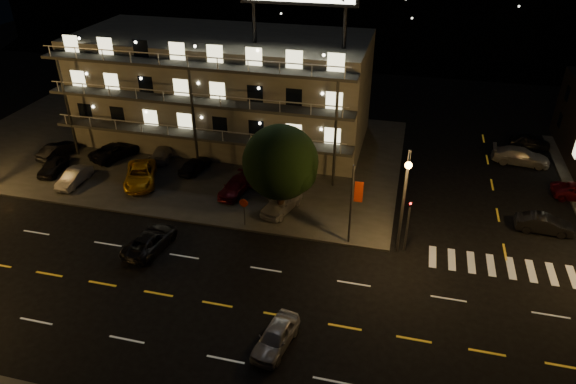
% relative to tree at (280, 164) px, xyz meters
% --- Properties ---
extents(ground, '(140.00, 140.00, 0.00)m').
position_rel_tree_xyz_m(ground, '(0.76, -10.73, -4.59)').
color(ground, black).
rests_on(ground, ground).
extents(curb_nw, '(44.00, 24.00, 0.15)m').
position_rel_tree_xyz_m(curb_nw, '(-13.24, 9.27, -4.51)').
color(curb_nw, '#323230').
rests_on(curb_nw, ground).
extents(motel, '(28.00, 13.80, 18.10)m').
position_rel_tree_xyz_m(motel, '(-9.18, 13.15, 0.75)').
color(motel, gray).
rests_on(motel, ground).
extents(streetlight_nc, '(0.44, 1.92, 8.00)m').
position_rel_tree_xyz_m(streetlight_nc, '(9.26, -2.79, 0.37)').
color(streetlight_nc, '#2D2D30').
rests_on(streetlight_nc, ground).
extents(signal_nw, '(0.20, 0.27, 4.60)m').
position_rel_tree_xyz_m(signal_nw, '(9.76, -2.23, -2.02)').
color(signal_nw, '#2D2D30').
rests_on(signal_nw, ground).
extents(banner_north, '(0.83, 0.16, 6.40)m').
position_rel_tree_xyz_m(banner_north, '(5.85, -2.33, -1.16)').
color(banner_north, '#2D2D30').
rests_on(banner_north, ground).
extents(stop_sign, '(0.91, 0.11, 2.61)m').
position_rel_tree_xyz_m(stop_sign, '(-2.24, -2.16, -2.88)').
color(stop_sign, '#2D2D30').
rests_on(stop_sign, ground).
extents(tree, '(5.93, 5.71, 7.47)m').
position_rel_tree_xyz_m(tree, '(0.00, 0.00, 0.00)').
color(tree, black).
rests_on(tree, curb_nw).
extents(lot_car_0, '(2.13, 4.10, 1.33)m').
position_rel_tree_xyz_m(lot_car_0, '(-21.71, 1.86, -3.77)').
color(lot_car_0, black).
rests_on(lot_car_0, curb_nw).
extents(lot_car_1, '(1.37, 3.91, 1.29)m').
position_rel_tree_xyz_m(lot_car_1, '(-18.61, 0.37, -3.79)').
color(lot_car_1, '#9A9A9F').
rests_on(lot_car_1, curb_nw).
extents(lot_car_2, '(4.37, 5.88, 1.48)m').
position_rel_tree_xyz_m(lot_car_2, '(-13.11, 1.97, -3.70)').
color(lot_car_2, '#F2AF16').
rests_on(lot_car_2, curb_nw).
extents(lot_car_3, '(2.29, 4.40, 1.22)m').
position_rel_tree_xyz_m(lot_car_3, '(-4.49, 2.28, -3.83)').
color(lot_car_3, '#520B14').
rests_on(lot_car_3, curb_nw).
extents(lot_car_4, '(2.94, 4.70, 1.49)m').
position_rel_tree_xyz_m(lot_car_4, '(-0.04, 0.58, -3.69)').
color(lot_car_4, '#9A9A9F').
rests_on(lot_car_4, curb_nw).
extents(lot_car_5, '(2.11, 4.35, 1.37)m').
position_rel_tree_xyz_m(lot_car_5, '(-23.20, 4.63, -3.75)').
color(lot_car_5, black).
rests_on(lot_car_5, curb_nw).
extents(lot_car_6, '(4.13, 5.47, 1.38)m').
position_rel_tree_xyz_m(lot_car_6, '(-17.83, 5.95, -3.75)').
color(lot_car_6, black).
rests_on(lot_car_6, curb_nw).
extents(lot_car_7, '(2.39, 4.43, 1.22)m').
position_rel_tree_xyz_m(lot_car_7, '(-13.31, 6.77, -3.83)').
color(lot_car_7, '#9A9A9F').
rests_on(lot_car_7, curb_nw).
extents(lot_car_8, '(2.24, 4.00, 1.28)m').
position_rel_tree_xyz_m(lot_car_8, '(-9.33, 5.09, -3.80)').
color(lot_car_8, black).
rests_on(lot_car_8, curb_nw).
extents(lot_car_9, '(1.97, 4.41, 1.41)m').
position_rel_tree_xyz_m(lot_car_9, '(-3.35, 5.01, -3.74)').
color(lot_car_9, '#520B14').
rests_on(lot_car_9, curb_nw).
extents(side_car_0, '(4.15, 1.59, 1.35)m').
position_rel_tree_xyz_m(side_car_0, '(19.77, 2.67, -3.91)').
color(side_car_0, black).
rests_on(side_car_0, ground).
extents(side_car_2, '(5.34, 2.53, 1.50)m').
position_rel_tree_xyz_m(side_car_2, '(19.61, 14.23, -3.84)').
color(side_car_2, '#9A9A9F').
rests_on(side_car_2, ground).
extents(side_car_3, '(3.96, 1.93, 1.30)m').
position_rel_tree_xyz_m(side_car_3, '(21.00, 18.13, -3.94)').
color(side_car_3, black).
rests_on(side_car_3, ground).
extents(road_car_east, '(2.30, 4.20, 1.35)m').
position_rel_tree_xyz_m(road_car_east, '(3.18, -13.06, -3.91)').
color(road_car_east, '#9A9A9F').
rests_on(road_car_east, ground).
extents(road_car_west, '(2.76, 5.02, 1.33)m').
position_rel_tree_xyz_m(road_car_west, '(-7.91, -6.39, -3.92)').
color(road_car_west, black).
rests_on(road_car_west, ground).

